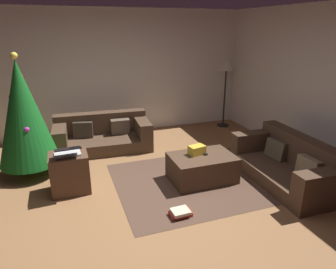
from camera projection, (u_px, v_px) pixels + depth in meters
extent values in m
plane|color=brown|center=(146.00, 205.00, 4.02)|extent=(6.40, 6.40, 0.00)
cube|color=silver|center=(104.00, 73.00, 6.37)|extent=(6.40, 0.12, 2.60)
cube|color=#473323|center=(104.00, 143.00, 5.81)|extent=(1.81, 0.99, 0.23)
cube|color=#473323|center=(101.00, 123.00, 6.00)|extent=(1.77, 0.34, 0.41)
cube|color=#473323|center=(142.00, 127.00, 5.93)|extent=(0.29, 0.90, 0.30)
cube|color=#473323|center=(60.00, 134.00, 5.52)|extent=(0.29, 0.90, 0.30)
cube|color=brown|center=(120.00, 127.00, 5.93)|extent=(0.37, 0.17, 0.31)
cube|color=#372D24|center=(83.00, 130.00, 5.74)|extent=(0.38, 0.21, 0.31)
cube|color=#473323|center=(283.00, 174.00, 4.62)|extent=(0.93, 1.84, 0.21)
cube|color=#473323|center=(303.00, 152.00, 4.60)|extent=(0.31, 1.82, 0.46)
cube|color=#473323|center=(325.00, 183.00, 3.83)|extent=(0.87, 0.27, 0.32)
cube|color=#473323|center=(256.00, 141.00, 5.24)|extent=(0.87, 0.27, 0.32)
cube|color=#8C7A5B|center=(308.00, 168.00, 4.24)|extent=(0.15, 0.36, 0.31)
cube|color=brown|center=(276.00, 149.00, 4.89)|extent=(0.21, 0.38, 0.31)
cube|color=#473323|center=(202.00, 168.00, 4.61)|extent=(0.96, 0.65, 0.40)
cube|color=gold|center=(197.00, 150.00, 4.59)|extent=(0.27, 0.20, 0.13)
cube|color=black|center=(203.00, 153.00, 4.62)|extent=(0.10, 0.17, 0.02)
cylinder|color=brown|center=(32.00, 168.00, 4.85)|extent=(0.10, 0.10, 0.20)
cone|color=#145F1E|center=(23.00, 113.00, 4.55)|extent=(0.90, 0.90, 1.60)
sphere|color=red|center=(42.00, 138.00, 5.07)|extent=(0.07, 0.07, 0.07)
sphere|color=#CC33BF|center=(27.00, 130.00, 4.40)|extent=(0.08, 0.08, 0.08)
sphere|color=orange|center=(7.00, 136.00, 4.51)|extent=(0.07, 0.07, 0.07)
sphere|color=orange|center=(23.00, 84.00, 4.51)|extent=(0.07, 0.07, 0.07)
sphere|color=red|center=(21.00, 76.00, 4.43)|extent=(0.07, 0.07, 0.07)
sphere|color=red|center=(11.00, 97.00, 4.48)|extent=(0.07, 0.07, 0.07)
sphere|color=#CC33BF|center=(36.00, 108.00, 4.65)|extent=(0.07, 0.07, 0.07)
sphere|color=#F2D84C|center=(14.00, 56.00, 4.27)|extent=(0.10, 0.10, 0.10)
cube|color=#4C3323|center=(70.00, 173.00, 4.28)|extent=(0.52, 0.44, 0.56)
cube|color=silver|center=(67.00, 154.00, 4.18)|extent=(0.36, 0.26, 0.02)
cube|color=black|center=(68.00, 149.00, 4.01)|extent=(0.36, 0.25, 0.07)
cube|color=#B7332D|center=(181.00, 214.00, 3.78)|extent=(0.27, 0.16, 0.05)
cube|color=beige|center=(180.00, 211.00, 3.75)|extent=(0.23, 0.19, 0.04)
cylinder|color=black|center=(223.00, 125.00, 7.25)|extent=(0.28, 0.28, 0.02)
cylinder|color=black|center=(224.00, 99.00, 7.03)|extent=(0.04, 0.04, 1.31)
cone|color=beige|center=(227.00, 65.00, 6.78)|extent=(0.36, 0.36, 0.24)
cube|color=#4E3629|center=(201.00, 179.00, 4.68)|extent=(2.60, 2.00, 0.01)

